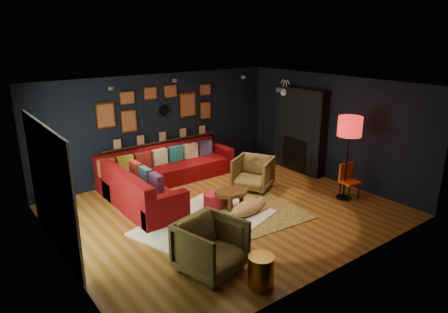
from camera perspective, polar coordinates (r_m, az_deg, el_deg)
floor at (r=8.41m, az=0.32°, el=-7.74°), size 6.50×6.50×0.00m
room_walls at (r=7.87m, az=0.34°, el=2.82°), size 6.50×6.50×6.50m
sectional at (r=9.41m, az=-9.37°, el=-3.05°), size 3.41×2.69×0.86m
ledge at (r=10.23m, az=-8.78°, el=2.18°), size 3.20×0.12×0.04m
gallery_wall at (r=10.06m, az=-9.18°, el=7.09°), size 3.15×0.04×1.02m
sunburst_mirror at (r=10.14m, az=-8.59°, el=6.57°), size 0.47×0.16×0.47m
fireplace at (r=10.69m, az=10.71°, el=3.30°), size 0.31×1.60×2.20m
deer_head at (r=10.86m, az=9.23°, el=9.14°), size 0.50×0.28×0.45m
sliding_door at (r=7.25m, az=-23.54°, el=-4.11°), size 0.06×2.80×2.20m
ceiling_spots at (r=8.33m, az=-3.03°, el=10.39°), size 3.30×2.50×0.06m
shag_rug at (r=7.92m, az=-2.63°, el=-9.33°), size 2.96×2.52×0.03m
leopard_rug at (r=8.17m, az=1.36°, el=-8.48°), size 2.89×2.16×0.02m
coffee_table at (r=8.35m, az=1.13°, el=-5.38°), size 0.84×0.68×0.39m
pouf at (r=8.45m, az=-1.40°, el=-6.25°), size 0.46×0.46×0.30m
armchair_left at (r=6.27m, az=-1.91°, el=-12.38°), size 1.08×1.04×0.93m
armchair_right at (r=9.41m, az=4.19°, el=-2.17°), size 1.08×1.10×0.85m
gold_stool at (r=6.07m, az=5.28°, el=-15.99°), size 0.39×0.39×0.49m
orange_chair at (r=9.31m, az=17.34°, el=-2.97°), size 0.43×0.43×0.79m
floor_lamp at (r=8.92m, az=17.51°, el=3.69°), size 0.51×0.51×1.87m
dog at (r=8.16m, az=3.46°, el=-6.96°), size 1.32×0.79×0.39m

